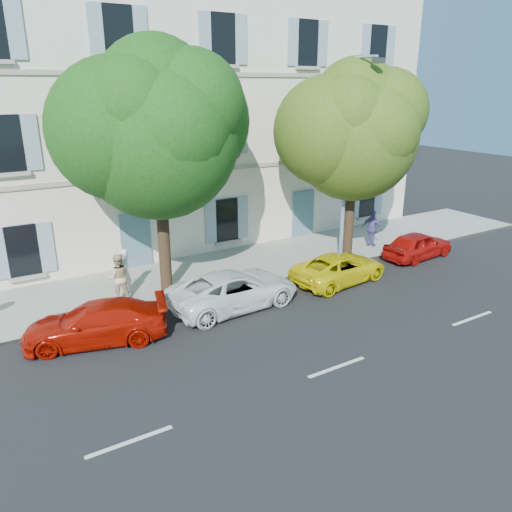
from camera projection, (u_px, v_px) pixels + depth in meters
ground at (262, 315)px, 17.37m from camera, size 90.00×90.00×0.00m
sidewalk at (206, 273)px, 20.94m from camera, size 36.00×4.50×0.15m
kerb at (231, 291)px, 19.18m from camera, size 36.00×0.16×0.16m
building at (149, 120)px, 23.65m from camera, size 28.00×7.00×12.00m
car_red_coupe at (96, 323)px, 15.36m from camera, size 4.67×2.92×1.26m
car_white_coupe at (234, 290)px, 17.77m from camera, size 4.92×2.45×1.34m
car_yellow_supercar at (340, 268)px, 20.09m from camera, size 4.41×2.41×1.17m
car_red_hatchback at (418, 245)px, 22.83m from camera, size 3.78×1.79×1.25m
tree_left at (157, 138)px, 17.27m from camera, size 5.69×5.69×8.81m
tree_right at (354, 138)px, 21.11m from camera, size 5.36×5.36×8.26m
street_lamp at (349, 151)px, 20.78m from camera, size 0.30×1.81×8.49m
pedestrian_a at (124, 272)px, 18.45m from camera, size 0.76×0.74×1.76m
pedestrian_b at (118, 277)px, 17.93m from camera, size 0.98×0.83×1.75m
pedestrian_c at (372, 228)px, 23.93m from camera, size 0.78×1.13×1.78m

